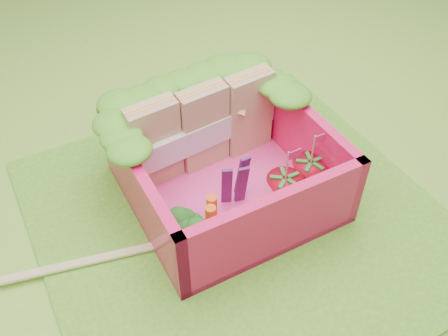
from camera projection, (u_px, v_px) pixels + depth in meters
name	position (u px, v px, depth m)	size (l,w,h in m)	color
ground	(238.00, 218.00, 3.44)	(14.00, 14.00, 0.00)	#7FB432
placemat	(238.00, 217.00, 3.43)	(2.60, 2.60, 0.03)	#619D23
bento_floor	(225.00, 190.00, 3.56)	(1.30, 1.30, 0.05)	#FF4198
bento_box	(226.00, 165.00, 3.38)	(1.30, 1.30, 0.55)	#EA1352
lettuce_ruffle	(195.00, 91.00, 3.44)	(1.43, 0.77, 0.11)	#368F1A
sandwich_stack	(204.00, 128.00, 3.53)	(1.16, 0.28, 0.63)	#A87D58
broccoli	(188.00, 228.00, 3.04)	(0.31, 0.31, 0.25)	#589648
carrot_sticks	(211.00, 217.00, 3.17)	(0.12, 0.14, 0.27)	orange
purple_wedges	(237.00, 182.00, 3.31)	(0.21, 0.10, 0.38)	#43164F
strawberry_left	(284.00, 192.00, 3.33)	(0.25, 0.25, 0.49)	red
strawberry_right	(309.00, 176.00, 3.44)	(0.25, 0.25, 0.49)	red
snap_peas	(295.00, 198.00, 3.43)	(0.57, 0.30, 0.05)	green
chopsticks	(97.00, 259.00, 3.13)	(2.42, 0.56, 0.04)	tan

